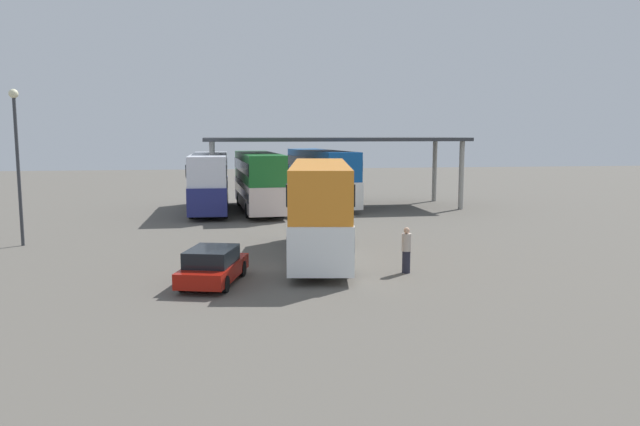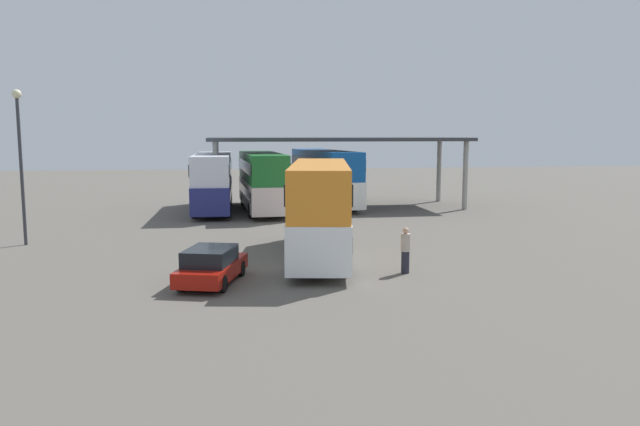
% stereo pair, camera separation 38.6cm
% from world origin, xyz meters
% --- Properties ---
extents(ground_plane, '(140.00, 140.00, 0.00)m').
position_xyz_m(ground_plane, '(0.00, 0.00, 0.00)').
color(ground_plane, '#5C574F').
extents(double_decker_main, '(3.90, 10.83, 4.17)m').
position_xyz_m(double_decker_main, '(1.15, 2.50, 2.29)').
color(double_decker_main, white).
rests_on(double_decker_main, ground_plane).
extents(parked_hatchback, '(2.67, 4.29, 1.35)m').
position_xyz_m(parked_hatchback, '(-3.41, -1.61, 0.67)').
color(parked_hatchback, '#9D130A').
rests_on(parked_hatchback, ground_plane).
extents(double_decker_near_canopy, '(2.52, 10.96, 4.02)m').
position_xyz_m(double_decker_near_canopy, '(-4.13, 19.49, 2.21)').
color(double_decker_near_canopy, navy).
rests_on(double_decker_near_canopy, ground_plane).
extents(double_decker_mid_row, '(3.20, 11.54, 4.08)m').
position_xyz_m(double_decker_mid_row, '(-0.73, 19.23, 2.25)').
color(double_decker_mid_row, beige).
rests_on(double_decker_mid_row, ground_plane).
extents(double_decker_far_right, '(4.14, 11.28, 4.19)m').
position_xyz_m(double_decker_far_right, '(4.04, 21.36, 2.30)').
color(double_decker_far_right, white).
rests_on(double_decker_far_right, ground_plane).
extents(depot_canopy, '(18.97, 7.12, 5.14)m').
position_xyz_m(depot_canopy, '(4.87, 20.69, 4.82)').
color(depot_canopy, '#33353A').
rests_on(depot_canopy, ground_plane).
extents(lamppost_tall, '(0.44, 0.44, 7.55)m').
position_xyz_m(lamppost_tall, '(-12.83, 7.55, 4.78)').
color(lamppost_tall, '#33353A').
rests_on(lamppost_tall, ground_plane).
extents(pedestrian_waiting, '(0.38, 0.38, 1.82)m').
position_xyz_m(pedestrian_waiting, '(4.08, -0.92, 0.92)').
color(pedestrian_waiting, '#262633').
rests_on(pedestrian_waiting, ground_plane).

